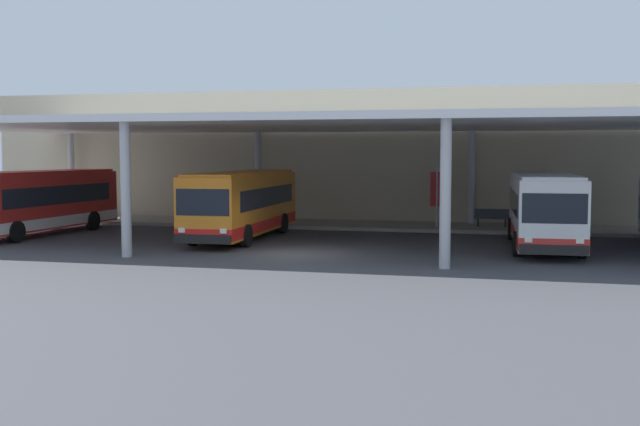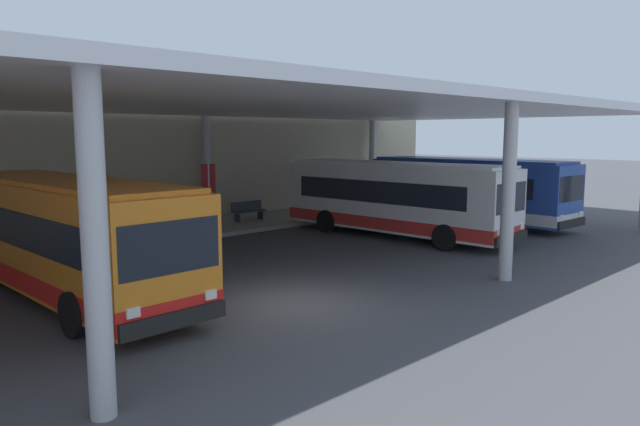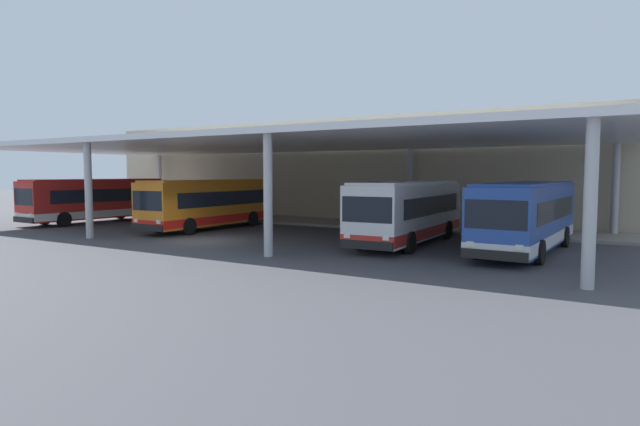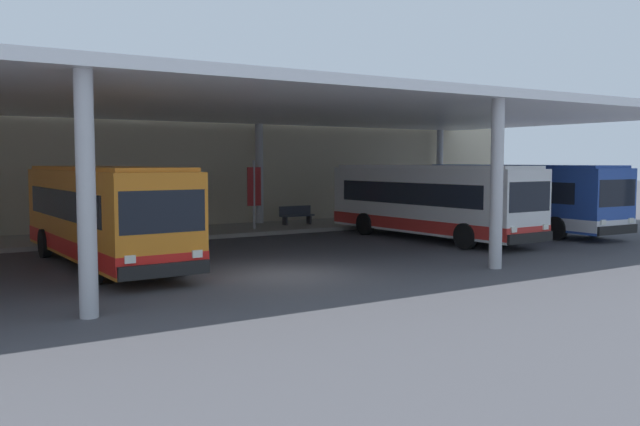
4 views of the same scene
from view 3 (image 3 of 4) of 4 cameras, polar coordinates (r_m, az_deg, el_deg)
ground_plane at (r=28.88m, az=-12.36°, el=-2.93°), size 200.00×200.00×0.00m
platform_kerb at (r=38.16m, az=-0.04°, el=-0.96°), size 42.00×4.50×0.18m
station_building_facade at (r=40.80m, az=2.36°, el=4.68°), size 48.00×1.60×7.73m
canopy_shelter at (r=32.88m, az=-5.80°, el=7.29°), size 40.00×17.00×5.55m
bus_nearest_bay at (r=42.12m, az=-22.95°, el=1.33°), size 3.06×10.64×3.17m
bus_second_bay at (r=34.83m, az=-11.76°, el=1.03°), size 2.94×10.60×3.17m
bus_middle_bay at (r=27.23m, az=9.52°, el=0.18°), size 3.02×10.62×3.17m
bus_far_bay at (r=25.68m, az=21.32°, el=-0.30°), size 2.94×10.60×3.17m
bench_waiting at (r=34.89m, az=10.39°, el=-0.58°), size 1.80×0.45×0.92m
banner_sign at (r=35.12m, az=5.63°, el=1.66°), size 0.70×0.12×3.20m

